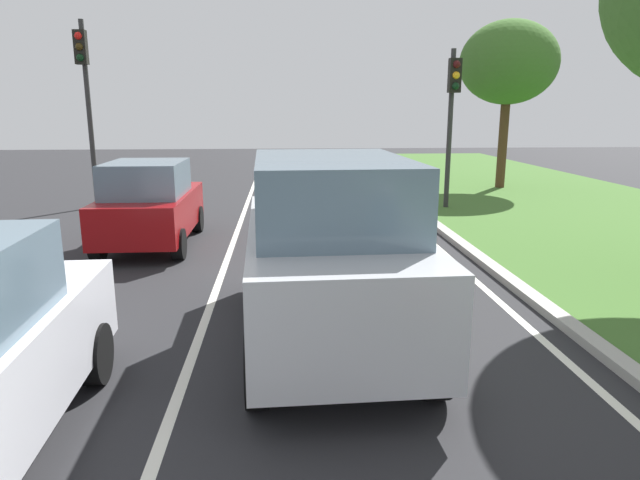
% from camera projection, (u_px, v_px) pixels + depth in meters
% --- Properties ---
extents(ground_plane, '(60.00, 60.00, 0.00)m').
position_uv_depth(ground_plane, '(265.00, 249.00, 11.48)').
color(ground_plane, '#262628').
extents(lane_line_center, '(0.12, 32.00, 0.01)m').
position_uv_depth(lane_line_center, '(230.00, 250.00, 11.43)').
color(lane_line_center, silver).
rests_on(lane_line_center, ground).
extents(lane_line_right_edge, '(0.12, 32.00, 0.01)m').
position_uv_depth(lane_line_right_edge, '(437.00, 247.00, 11.72)').
color(lane_line_right_edge, silver).
rests_on(lane_line_right_edge, ground).
extents(curb_right, '(0.24, 48.00, 0.12)m').
position_uv_depth(curb_right, '(460.00, 243.00, 11.74)').
color(curb_right, '#9E9B93').
rests_on(curb_right, ground).
extents(car_suv_ahead, '(2.09, 4.56, 2.28)m').
position_uv_depth(car_suv_ahead, '(329.00, 250.00, 6.71)').
color(car_suv_ahead, '#B7BABF').
rests_on(car_suv_ahead, ground).
extents(car_hatchback_far, '(1.74, 3.71, 1.78)m').
position_uv_depth(car_hatchback_far, '(150.00, 204.00, 11.63)').
color(car_hatchback_far, maroon).
rests_on(car_hatchback_far, ground).
extents(traffic_light_near_right, '(0.32, 0.50, 4.41)m').
position_uv_depth(traffic_light_near_right, '(452.00, 103.00, 15.34)').
color(traffic_light_near_right, '#2D2D2D').
rests_on(traffic_light_near_right, ground).
extents(traffic_light_overhead_left, '(0.32, 0.50, 5.21)m').
position_uv_depth(traffic_light_overhead_left, '(85.00, 84.00, 15.54)').
color(traffic_light_overhead_left, '#2D2D2D').
rests_on(traffic_light_overhead_left, ground).
extents(tree_roadside_far, '(3.33, 3.33, 5.79)m').
position_uv_depth(tree_roadside_far, '(509.00, 63.00, 19.20)').
color(tree_roadside_far, '#4C331E').
rests_on(tree_roadside_far, ground).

